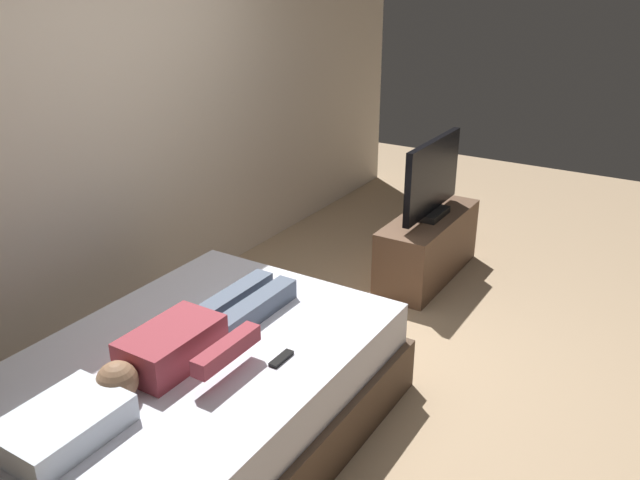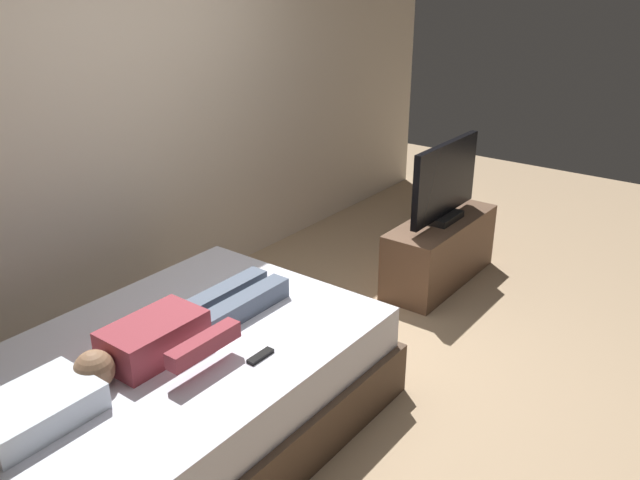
{
  "view_description": "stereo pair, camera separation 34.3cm",
  "coord_description": "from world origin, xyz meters",
  "px_view_note": "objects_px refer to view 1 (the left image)",
  "views": [
    {
      "loc": [
        -2.82,
        -1.57,
        2.27
      ],
      "look_at": [
        0.33,
        0.37,
        0.69
      ],
      "focal_mm": 36.77,
      "sensor_mm": 36.0,
      "label": 1
    },
    {
      "loc": [
        -2.62,
        -1.86,
        2.27
      ],
      "look_at": [
        0.33,
        0.37,
        0.69
      ],
      "focal_mm": 36.77,
      "sensor_mm": 36.0,
      "label": 2
    }
  ],
  "objects_px": {
    "bed": "(193,400)",
    "tv": "(432,180)",
    "tv_stand": "(428,246)",
    "pillow": "(62,425)",
    "remote": "(281,359)",
    "person": "(193,336)"
  },
  "relations": [
    {
      "from": "person",
      "to": "remote",
      "type": "relative_size",
      "value": 8.4
    },
    {
      "from": "person",
      "to": "tv",
      "type": "distance_m",
      "value": 2.39
    },
    {
      "from": "bed",
      "to": "tv_stand",
      "type": "bearing_deg",
      "value": -5.44
    },
    {
      "from": "tv_stand",
      "to": "tv",
      "type": "xyz_separation_m",
      "value": [
        -0.0,
        0.0,
        0.53
      ]
    },
    {
      "from": "pillow",
      "to": "remote",
      "type": "relative_size",
      "value": 3.2
    },
    {
      "from": "bed",
      "to": "remote",
      "type": "bearing_deg",
      "value": -66.74
    },
    {
      "from": "pillow",
      "to": "tv",
      "type": "distance_m",
      "value": 3.14
    },
    {
      "from": "remote",
      "to": "tv_stand",
      "type": "bearing_deg",
      "value": 4.86
    },
    {
      "from": "bed",
      "to": "tv",
      "type": "distance_m",
      "value": 2.47
    },
    {
      "from": "bed",
      "to": "tv",
      "type": "relative_size",
      "value": 2.36
    },
    {
      "from": "bed",
      "to": "pillow",
      "type": "bearing_deg",
      "value": 180.0
    },
    {
      "from": "person",
      "to": "tv",
      "type": "xyz_separation_m",
      "value": [
        2.38,
        -0.22,
        0.16
      ]
    },
    {
      "from": "bed",
      "to": "tv",
      "type": "bearing_deg",
      "value": -5.44
    },
    {
      "from": "pillow",
      "to": "tv",
      "type": "relative_size",
      "value": 0.55
    },
    {
      "from": "bed",
      "to": "tv_stand",
      "type": "distance_m",
      "value": 2.42
    },
    {
      "from": "pillow",
      "to": "tv",
      "type": "height_order",
      "value": "tv"
    },
    {
      "from": "pillow",
      "to": "remote",
      "type": "xyz_separation_m",
      "value": [
        0.9,
        -0.42,
        -0.05
      ]
    },
    {
      "from": "bed",
      "to": "person",
      "type": "bearing_deg",
      "value": -25.77
    },
    {
      "from": "pillow",
      "to": "person",
      "type": "distance_m",
      "value": 0.75
    },
    {
      "from": "tv_stand",
      "to": "bed",
      "type": "bearing_deg",
      "value": 174.56
    },
    {
      "from": "bed",
      "to": "tv_stand",
      "type": "xyz_separation_m",
      "value": [
        2.41,
        -0.23,
        -0.01
      ]
    },
    {
      "from": "pillow",
      "to": "person",
      "type": "xyz_separation_m",
      "value": [
        0.75,
        -0.01,
        0.02
      ]
    }
  ]
}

